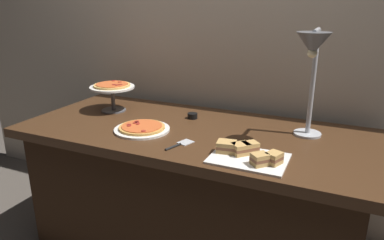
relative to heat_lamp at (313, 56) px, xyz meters
The scene contains 8 objects.
back_wall 0.75m from the heat_lamp, 140.42° to the left, with size 4.40×0.04×2.40m, color #B7A893.
buffet_table 0.98m from the heat_lamp, behind, with size 1.90×0.84×0.76m.
heat_lamp is the anchor object (origin of this frame).
pizza_plate_front 0.93m from the heat_lamp, 168.88° to the right, with size 0.30×0.30×0.03m.
pizza_plate_center 1.21m from the heat_lamp, behind, with size 0.28×0.28×0.18m.
sandwich_platter 0.53m from the heat_lamp, 125.17° to the right, with size 0.33×0.24×0.06m.
sauce_cup_near 0.78m from the heat_lamp, 167.79° to the left, with size 0.06×0.06×0.03m.
serving_spatula 0.73m from the heat_lamp, 154.27° to the right, with size 0.09×0.17×0.01m.
Camera 1 is at (0.74, -1.66, 1.41)m, focal length 33.33 mm.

